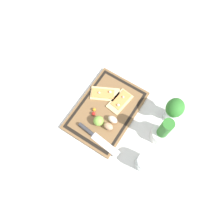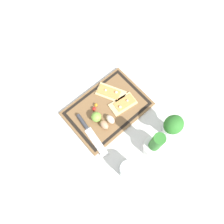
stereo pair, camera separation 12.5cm
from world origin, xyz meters
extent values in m
plane|color=silver|center=(0.00, 0.00, 0.00)|extent=(6.00, 6.00, 0.00)
cube|color=brown|center=(0.00, 0.00, 0.01)|extent=(0.47, 0.33, 0.02)
cube|color=black|center=(0.00, 0.00, 0.02)|extent=(0.44, 0.30, 0.00)
cube|color=brown|center=(0.00, 0.00, 0.02)|extent=(0.40, 0.27, 0.00)
cube|color=#DBBC7F|center=(-0.08, -0.06, 0.02)|extent=(0.16, 0.19, 0.01)
cube|color=#E08E47|center=(-0.07, -0.07, 0.03)|extent=(0.11, 0.15, 0.00)
sphere|color=silver|center=(-0.10, -0.04, 0.04)|extent=(0.02, 0.02, 0.02)
sphere|color=silver|center=(-0.06, -0.09, 0.04)|extent=(0.01, 0.01, 0.01)
cube|color=#DBBC7F|center=(-0.09, 0.04, 0.02)|extent=(0.17, 0.11, 0.01)
cube|color=#E08E47|center=(-0.10, 0.04, 0.03)|extent=(0.13, 0.08, 0.00)
sphere|color=silver|center=(-0.06, 0.05, 0.04)|extent=(0.02, 0.02, 0.02)
sphere|color=silver|center=(-0.12, 0.05, 0.04)|extent=(0.01, 0.01, 0.01)
cube|color=silver|center=(0.18, 0.11, 0.02)|extent=(0.06, 0.18, 0.00)
cylinder|color=#38383D|center=(0.16, -0.03, 0.03)|extent=(0.03, 0.10, 0.02)
ellipsoid|color=tan|center=(0.08, 0.07, 0.04)|extent=(0.04, 0.06, 0.04)
ellipsoid|color=beige|center=(0.04, 0.07, 0.04)|extent=(0.04, 0.06, 0.04)
sphere|color=#7FB742|center=(0.09, 0.01, 0.05)|extent=(0.06, 0.06, 0.06)
sphere|color=red|center=(0.06, -0.04, 0.03)|extent=(0.02, 0.02, 0.02)
sphere|color=orange|center=(0.04, -0.06, 0.03)|extent=(0.02, 0.02, 0.02)
cylinder|color=white|center=(-0.03, 0.34, 0.04)|extent=(0.11, 0.11, 0.08)
cylinder|color=#2D7528|center=(-0.03, 0.34, 0.14)|extent=(0.06, 0.06, 0.19)
cylinder|color=silver|center=(0.15, 0.34, 0.05)|extent=(0.09, 0.09, 0.10)
cylinder|color=#B73323|center=(0.15, 0.34, 0.02)|extent=(0.08, 0.08, 0.03)
cylinder|color=silver|center=(0.15, 0.34, 0.10)|extent=(0.09, 0.09, 0.01)
cylinder|color=silver|center=(-0.17, 0.33, 0.05)|extent=(0.07, 0.07, 0.09)
ellipsoid|color=#2D7528|center=(-0.17, 0.33, 0.14)|extent=(0.11, 0.10, 0.09)
camera|label=1|loc=(0.37, 0.28, 1.21)|focal=35.00mm
camera|label=2|loc=(0.29, 0.37, 1.21)|focal=35.00mm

